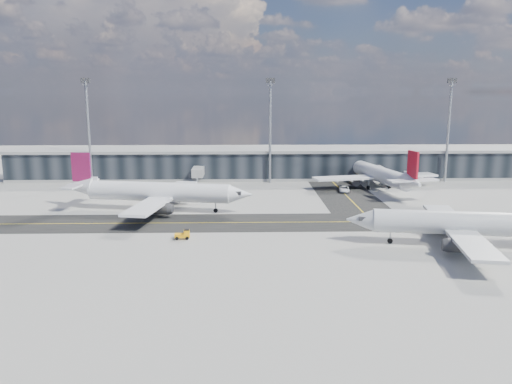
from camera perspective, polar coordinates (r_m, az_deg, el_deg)
The scene contains 9 objects.
ground at distance 94.49m, azimuth 3.12°, elevation -4.10°, with size 300.00×300.00×0.00m, color gray.
taxiway_lanes at distance 105.20m, azimuth 4.78°, elevation -2.51°, with size 180.00×63.00×0.03m.
terminal_concourse at distance 147.41m, azimuth 1.47°, elevation 3.15°, with size 152.00×19.80×8.80m.
floodlight_masts at distance 139.30m, azimuth 1.63°, elevation 7.43°, with size 102.50×0.70×28.90m.
airliner_af at distance 109.25m, azimuth -11.32°, elevation 0.00°, with size 41.39×35.47×12.29m.
airliner_redtail at distance 135.00m, azimuth 13.85°, elevation 1.99°, with size 34.42×40.12×11.94m.
airliner_near at distance 89.37m, azimuth 23.10°, elevation -3.36°, with size 39.52×33.84×11.72m.
baggage_tug at distance 87.93m, azimuth -8.27°, elevation -4.83°, with size 2.69×1.49×1.64m.
service_van at distance 129.59m, azimuth 10.05°, elevation 0.33°, with size 2.49×5.39×1.50m, color white.
Camera 1 is at (-7.40, -90.77, 25.19)m, focal length 35.00 mm.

